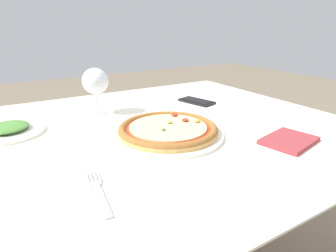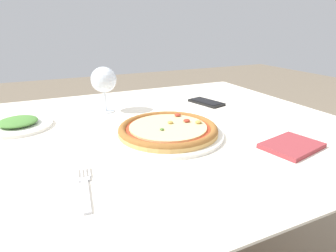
{
  "view_description": "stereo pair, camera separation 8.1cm",
  "coord_description": "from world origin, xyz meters",
  "px_view_note": "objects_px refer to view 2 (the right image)",
  "views": [
    {
      "loc": [
        -0.4,
        -0.73,
        1.01
      ],
      "look_at": [
        -0.02,
        -0.08,
        0.74
      ],
      "focal_mm": 30.0,
      "sensor_mm": 36.0,
      "label": 1
    },
    {
      "loc": [
        -0.33,
        -0.77,
        1.01
      ],
      "look_at": [
        -0.02,
        -0.08,
        0.74
      ],
      "focal_mm": 30.0,
      "sensor_mm": 36.0,
      "label": 2
    }
  ],
  "objects_px": {
    "dining_table": "(162,150)",
    "side_plate": "(18,124)",
    "pizza_plate": "(168,130)",
    "fork": "(85,187)",
    "wine_glass_far_left": "(104,80)",
    "cell_phone": "(206,102)"
  },
  "relations": [
    {
      "from": "cell_phone",
      "to": "side_plate",
      "type": "bearing_deg",
      "value": 179.37
    },
    {
      "from": "fork",
      "to": "side_plate",
      "type": "relative_size",
      "value": 0.84
    },
    {
      "from": "pizza_plate",
      "to": "fork",
      "type": "xyz_separation_m",
      "value": [
        -0.27,
        -0.18,
        -0.01
      ]
    },
    {
      "from": "pizza_plate",
      "to": "fork",
      "type": "relative_size",
      "value": 1.89
    },
    {
      "from": "dining_table",
      "to": "wine_glass_far_left",
      "type": "height_order",
      "value": "wine_glass_far_left"
    },
    {
      "from": "pizza_plate",
      "to": "cell_phone",
      "type": "height_order",
      "value": "pizza_plate"
    },
    {
      "from": "pizza_plate",
      "to": "cell_phone",
      "type": "distance_m",
      "value": 0.38
    },
    {
      "from": "pizza_plate",
      "to": "cell_phone",
      "type": "relative_size",
      "value": 2.04
    },
    {
      "from": "pizza_plate",
      "to": "fork",
      "type": "height_order",
      "value": "pizza_plate"
    },
    {
      "from": "wine_glass_far_left",
      "to": "pizza_plate",
      "type": "bearing_deg",
      "value": -70.41
    },
    {
      "from": "side_plate",
      "to": "dining_table",
      "type": "bearing_deg",
      "value": -23.19
    },
    {
      "from": "pizza_plate",
      "to": "wine_glass_far_left",
      "type": "bearing_deg",
      "value": 109.59
    },
    {
      "from": "fork",
      "to": "cell_phone",
      "type": "bearing_deg",
      "value": 37.97
    },
    {
      "from": "dining_table",
      "to": "side_plate",
      "type": "height_order",
      "value": "side_plate"
    },
    {
      "from": "dining_table",
      "to": "cell_phone",
      "type": "xyz_separation_m",
      "value": [
        0.27,
        0.17,
        0.09
      ]
    },
    {
      "from": "cell_phone",
      "to": "side_plate",
      "type": "distance_m",
      "value": 0.68
    },
    {
      "from": "dining_table",
      "to": "pizza_plate",
      "type": "height_order",
      "value": "pizza_plate"
    },
    {
      "from": "dining_table",
      "to": "wine_glass_far_left",
      "type": "relative_size",
      "value": 7.3
    },
    {
      "from": "dining_table",
      "to": "fork",
      "type": "xyz_separation_m",
      "value": [
        -0.28,
        -0.26,
        0.09
      ]
    },
    {
      "from": "side_plate",
      "to": "fork",
      "type": "bearing_deg",
      "value": -73.19
    },
    {
      "from": "wine_glass_far_left",
      "to": "fork",
      "type": "bearing_deg",
      "value": -107.59
    },
    {
      "from": "pizza_plate",
      "to": "fork",
      "type": "bearing_deg",
      "value": -145.79
    }
  ]
}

